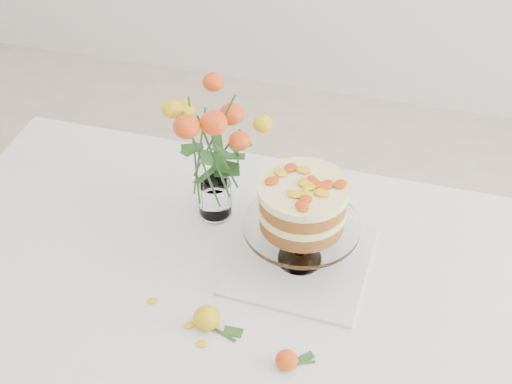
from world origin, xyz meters
TOP-DOWN VIEW (x-y plane):
  - table at (0.00, 0.00)m, footprint 1.43×0.93m
  - napkin at (0.16, 0.10)m, footprint 0.32×0.32m
  - cake_stand at (0.16, 0.10)m, footprint 0.26×0.26m
  - rose_vase at (-0.07, 0.20)m, footprint 0.34×0.34m
  - loose_rose_near at (0.02, -0.13)m, footprint 0.10×0.06m
  - loose_rose_far at (0.20, -0.18)m, footprint 0.08×0.05m
  - stray_petal_a at (-0.12, -0.10)m, footprint 0.03×0.02m
  - stray_petal_b at (-0.02, -0.14)m, footprint 0.03×0.02m
  - stray_petal_c at (0.02, -0.18)m, footprint 0.03×0.02m

SIDE VIEW (x-z plane):
  - table at x=0.00m, z-range 0.30..1.05m
  - stray_petal_a at x=-0.12m, z-range 0.76..0.76m
  - stray_petal_b at x=-0.02m, z-range 0.76..0.76m
  - stray_petal_c at x=0.02m, z-range 0.76..0.76m
  - napkin at x=0.16m, z-range 0.76..0.77m
  - loose_rose_far at x=0.20m, z-range 0.76..0.79m
  - loose_rose_near at x=0.02m, z-range 0.76..0.80m
  - cake_stand at x=0.16m, z-range 0.80..1.03m
  - rose_vase at x=-0.07m, z-range 0.79..1.19m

